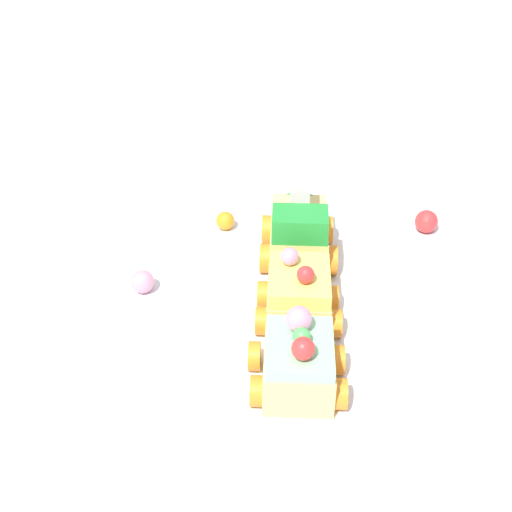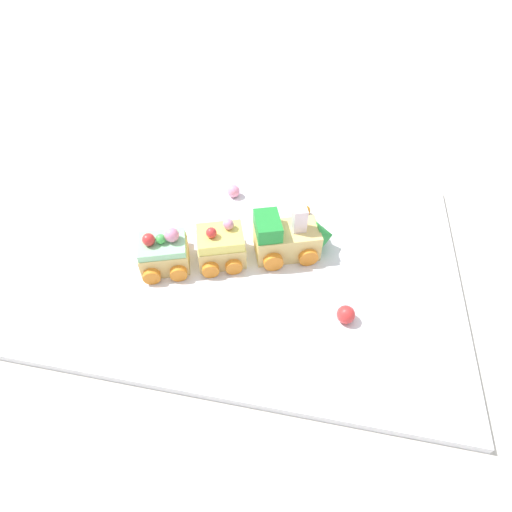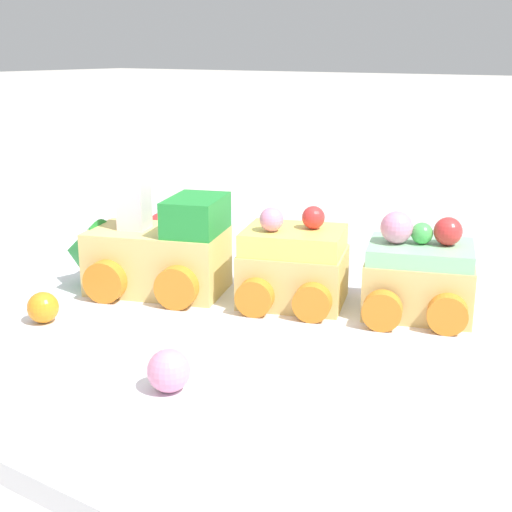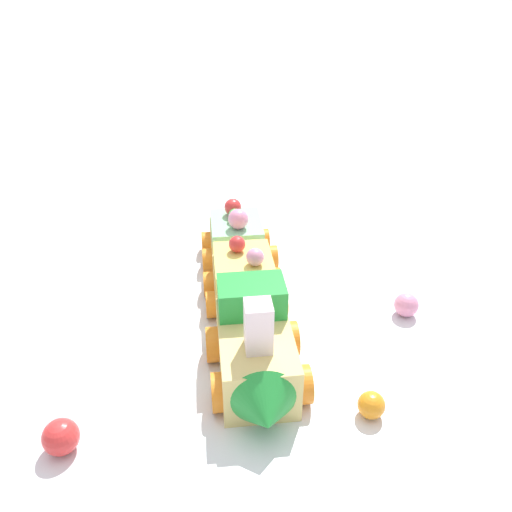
# 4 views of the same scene
# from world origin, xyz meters

# --- Properties ---
(ground_plane) EXTENTS (10.00, 10.00, 0.00)m
(ground_plane) POSITION_xyz_m (0.00, 0.00, 0.00)
(ground_plane) COLOR beige
(display_board) EXTENTS (0.65, 0.46, 0.01)m
(display_board) POSITION_xyz_m (0.00, 0.00, 0.01)
(display_board) COLOR white
(display_board) RESTS_ON ground_plane
(cake_train_locomotive) EXTENTS (0.13, 0.10, 0.08)m
(cake_train_locomotive) POSITION_xyz_m (0.08, 0.02, 0.04)
(cake_train_locomotive) COLOR #E5C675
(cake_train_locomotive) RESTS_ON display_board
(cake_car_lemon) EXTENTS (0.08, 0.09, 0.07)m
(cake_car_lemon) POSITION_xyz_m (-0.02, -0.01, 0.04)
(cake_car_lemon) COLOR #E5C675
(cake_car_lemon) RESTS_ON display_board
(cake_car_mint) EXTENTS (0.08, 0.09, 0.07)m
(cake_car_mint) POSITION_xyz_m (-0.10, -0.04, 0.04)
(cake_car_mint) COLOR #E5C675
(cake_car_mint) RESTS_ON display_board
(gumball_pink) EXTENTS (0.02, 0.02, 0.02)m
(gumball_pink) POSITION_xyz_m (-0.04, 0.14, 0.02)
(gumball_pink) COLOR pink
(gumball_pink) RESTS_ON display_board
(gumball_orange) EXTENTS (0.02, 0.02, 0.02)m
(gumball_orange) POSITION_xyz_m (0.09, 0.11, 0.02)
(gumball_orange) COLOR orange
(gumball_orange) RESTS_ON display_board
(gumball_red) EXTENTS (0.02, 0.02, 0.02)m
(gumball_red) POSITION_xyz_m (0.16, -0.09, 0.02)
(gumball_red) COLOR red
(gumball_red) RESTS_ON display_board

